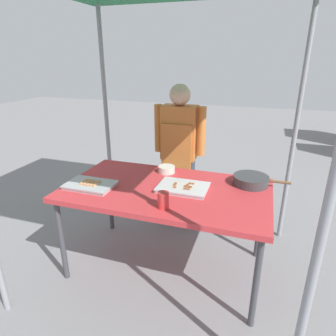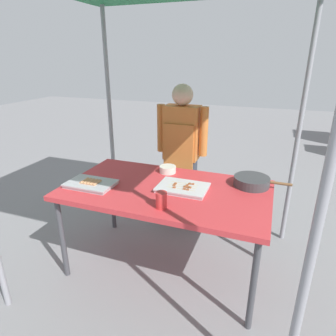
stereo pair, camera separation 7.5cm
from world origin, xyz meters
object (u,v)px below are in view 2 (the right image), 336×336
Objects in this scene: tray_grilled_sausages at (91,184)px; vendor_woman at (182,147)px; stall_table at (166,194)px; condiment_bowl at (168,169)px; cooking_wok at (252,181)px; tray_meat_skewers at (183,188)px; drink_cup_near_edge at (161,200)px.

vendor_woman is at bearing 62.62° from tray_grilled_sausages.
stall_table is 0.34m from condiment_bowl.
stall_table is at bearing -156.29° from cooking_wok.
vendor_woman is (-0.24, 0.72, 0.10)m from tray_meat_skewers.
tray_grilled_sausages is 0.98× the size of tray_meat_skewers.
tray_grilled_sausages is 0.73m from tray_meat_skewers.
drink_cup_near_edge reaches higher than condiment_bowl.
vendor_woman reaches higher than drink_cup_near_edge.
tray_meat_skewers is (0.14, 0.01, 0.07)m from stall_table.
stall_table is at bearing 105.35° from drink_cup_near_edge.
tray_meat_skewers is 0.56m from cooking_wok.
vendor_woman is (-0.01, 0.42, 0.09)m from condiment_bowl.
stall_table is 4.23× the size of tray_grilled_sausages.
stall_table is 13.79× the size of drink_cup_near_edge.
condiment_bowl is 0.43m from vendor_woman.
cooking_wok is 3.80× the size of drink_cup_near_edge.
cooking_wok is 3.03× the size of condiment_bowl.
condiment_bowl is (-0.23, 0.30, 0.01)m from tray_meat_skewers.
tray_meat_skewers is at bearing -152.01° from cooking_wok.
tray_grilled_sausages is 0.68m from condiment_bowl.
tray_meat_skewers is at bearing 108.62° from vendor_woman.
tray_grilled_sausages is at bearing -134.46° from condiment_bowl.
drink_cup_near_edge reaches higher than cooking_wok.
drink_cup_near_edge reaches higher than tray_meat_skewers.
vendor_woman reaches higher than stall_table.
vendor_woman is at bearing 98.32° from stall_table.
stall_table is at bearing -72.35° from condiment_bowl.
vendor_woman is (-0.19, 1.04, 0.06)m from drink_cup_near_edge.
vendor_woman is at bearing 148.16° from cooking_wok.
tray_grilled_sausages is at bearing -163.44° from stall_table.
tray_meat_skewers is 0.87× the size of cooking_wok.
tray_grilled_sausages is 0.68m from drink_cup_near_edge.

